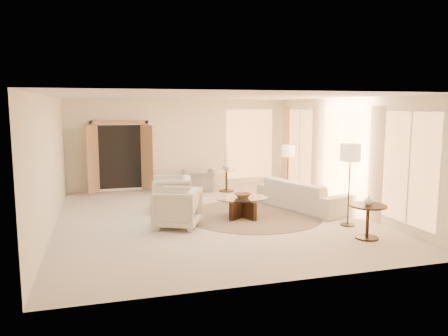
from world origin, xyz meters
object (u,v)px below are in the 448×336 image
object	(u,v)px
armchair_right	(177,206)
floor_lamp_far	(350,156)
end_table	(368,216)
bowl	(243,195)
side_vase	(226,166)
armchair_left	(171,192)
coffee_table	(242,205)
floor_lamp_near	(288,153)
end_vase	(368,201)
side_table	(226,178)
accent_chair	(198,177)
sofa	(303,195)

from	to	relation	value
armchair_right	floor_lamp_far	distance (m)	3.86
end_table	bowl	bearing A→B (deg)	129.08
armchair_right	side_vase	bearing A→B (deg)	174.85
armchair_left	coffee_table	xyz separation A→B (m)	(1.49, -1.11, -0.18)
coffee_table	floor_lamp_near	distance (m)	2.71
floor_lamp_far	floor_lamp_near	bearing A→B (deg)	91.85
armchair_right	end_table	bearing A→B (deg)	87.82
end_table	end_vase	size ratio (longest dim) A/B	3.94
side_table	end_vase	size ratio (longest dim) A/B	3.72
accent_chair	side_table	size ratio (longest dim) A/B	1.42
sofa	side_table	bearing A→B (deg)	4.58
armchair_right	side_table	bearing A→B (deg)	174.85
floor_lamp_near	side_table	bearing A→B (deg)	132.34
side_table	sofa	bearing A→B (deg)	-66.20
side_table	floor_lamp_far	size ratio (longest dim) A/B	0.38
end_table	side_table	distance (m)	5.58
bowl	side_vase	bearing A→B (deg)	80.44
accent_chair	floor_lamp_near	distance (m)	2.98
armchair_right	end_table	size ratio (longest dim) A/B	1.30
sofa	bowl	size ratio (longest dim) A/B	6.71
accent_chair	floor_lamp_far	world-z (taller)	floor_lamp_far
floor_lamp_near	side_vase	size ratio (longest dim) A/B	6.15
armchair_right	end_table	distance (m)	3.91
sofa	armchair_left	world-z (taller)	armchair_left
accent_chair	side_table	world-z (taller)	accent_chair
side_vase	sofa	bearing A→B (deg)	-66.20
sofa	armchair_right	bearing A→B (deg)	84.40
side_vase	end_table	bearing A→B (deg)	-76.51
armchair_right	coffee_table	xyz separation A→B (m)	(1.62, 0.42, -0.16)
floor_lamp_near	coffee_table	bearing A→B (deg)	-138.59
armchair_left	side_table	bearing A→B (deg)	145.21
sofa	bowl	bearing A→B (deg)	83.49
accent_chair	side_vase	distance (m)	0.97
sofa	armchair_left	distance (m)	3.33
armchair_right	side_vase	world-z (taller)	armchair_right
armchair_left	end_table	size ratio (longest dim) A/B	1.33
side_table	end_vase	distance (m)	5.59
armchair_right	bowl	size ratio (longest dim) A/B	2.46
armchair_right	bowl	xyz separation A→B (m)	(1.62, 0.42, 0.06)
sofa	floor_lamp_near	world-z (taller)	floor_lamp_near
coffee_table	side_table	bearing A→B (deg)	80.44
sofa	accent_chair	bearing A→B (deg)	14.24
floor_lamp_far	coffee_table	bearing A→B (deg)	146.75
side_vase	floor_lamp_far	bearing A→B (deg)	-71.94
bowl	side_table	bearing A→B (deg)	80.44
accent_chair	end_vase	bearing A→B (deg)	119.39
floor_lamp_far	bowl	size ratio (longest dim) A/B	4.75
side_table	floor_lamp_far	distance (m)	4.83
side_table	side_vase	world-z (taller)	side_vase
end_table	floor_lamp_near	bearing A→B (deg)	89.11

